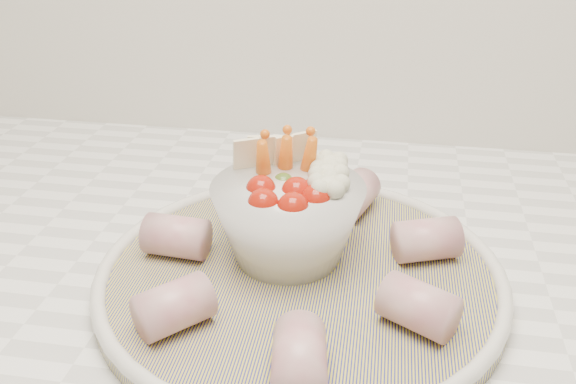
# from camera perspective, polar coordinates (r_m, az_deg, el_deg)

# --- Properties ---
(serving_platter) EXTENTS (0.33, 0.33, 0.02)m
(serving_platter) POSITION_cam_1_polar(r_m,az_deg,el_deg) (0.52, 1.12, -7.47)
(serving_platter) COLOR navy
(serving_platter) RESTS_ON kitchen_counter
(veggie_bowl) EXTENTS (0.12, 0.12, 0.10)m
(veggie_bowl) POSITION_cam_1_polar(r_m,az_deg,el_deg) (0.52, 0.17, -2.08)
(veggie_bowl) COLOR silver
(veggie_bowl) RESTS_ON serving_platter
(cured_meat_rolls) EXTENTS (0.26, 0.28, 0.03)m
(cured_meat_rolls) POSITION_cam_1_polar(r_m,az_deg,el_deg) (0.51, 1.01, -5.48)
(cured_meat_rolls) COLOR #AF5060
(cured_meat_rolls) RESTS_ON serving_platter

